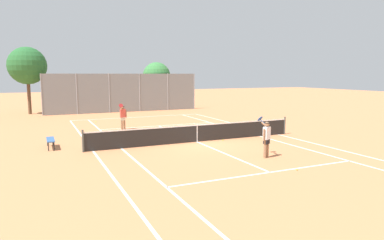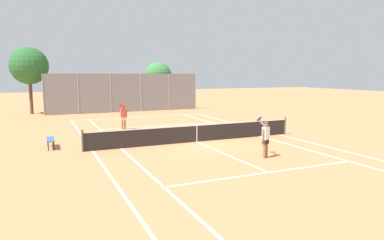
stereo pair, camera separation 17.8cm
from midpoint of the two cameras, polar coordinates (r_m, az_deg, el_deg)
name	(u,v)px [view 2 (the right image)]	position (r m, az deg, el deg)	size (l,w,h in m)	color
ground_plane	(197,142)	(18.64, 1.08, -3.67)	(120.00, 120.00, 0.00)	#CC7A4C
court_line_markings	(197,142)	(18.64, 1.08, -3.66)	(11.10, 23.90, 0.01)	silver
tennis_net	(197,133)	(18.55, 1.08, -2.13)	(12.00, 0.10, 1.07)	#474C47
player_near_side	(265,137)	(15.35, 12.47, -2.79)	(0.45, 0.88, 1.77)	#936B4C
player_far_left	(123,116)	(23.12, -11.15, 0.72)	(0.63, 0.76, 1.77)	#936B4C
loose_tennis_ball_0	(296,170)	(13.81, 17.23, -7.92)	(0.07, 0.07, 0.07)	#D1DB33
loose_tennis_ball_2	(97,122)	(27.20, -15.41, -0.29)	(0.07, 0.07, 0.07)	#D1DB33
loose_tennis_ball_3	(223,140)	(19.04, 5.43, -3.36)	(0.07, 0.07, 0.07)	#D1DB33
loose_tennis_ball_4	(267,151)	(16.69, 12.76, -5.09)	(0.07, 0.07, 0.07)	#D1DB33
courtside_bench	(50,140)	(18.44, -22.27, -3.08)	(0.36, 1.50, 0.47)	#33598C
back_fence	(126,93)	(33.91, -10.76, 4.48)	(14.92, 0.08, 3.73)	gray
tree_behind_left	(29,67)	(34.90, -25.36, 7.97)	(3.39, 3.39, 6.13)	brown
tree_behind_right	(159,77)	(36.94, -5.44, 7.11)	(2.94, 2.94, 4.92)	brown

